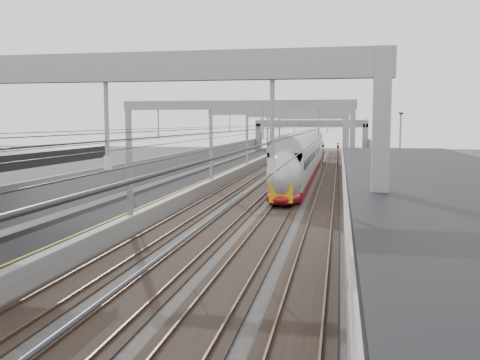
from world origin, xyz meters
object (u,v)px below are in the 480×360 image
at_px(overbridge, 311,128).
at_px(bench, 399,271).
at_px(signal_green, 269,148).
at_px(train, 303,160).

xyz_separation_m(overbridge, bench, (7.62, -89.44, -3.74)).
distance_m(overbridge, signal_green, 25.14).
height_order(bench, signal_green, signal_green).
height_order(overbridge, signal_green, overbridge).
relative_size(train, bench, 26.38).
distance_m(train, signal_green, 21.96).
relative_size(bench, signal_green, 0.55).
relative_size(overbridge, signal_green, 6.33).
xyz_separation_m(train, bench, (6.12, -44.10, -0.56)).
bearing_deg(train, overbridge, 91.90).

